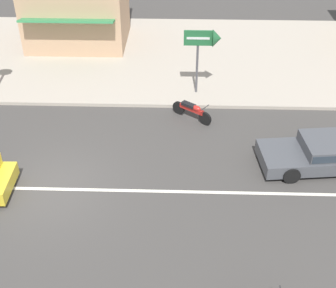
{
  "coord_description": "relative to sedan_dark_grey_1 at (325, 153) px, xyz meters",
  "views": [
    {
      "loc": [
        4.31,
        -11.8,
        10.48
      ],
      "look_at": [
        3.9,
        1.62,
        0.8
      ],
      "focal_mm": 50.0,
      "sensor_mm": 36.0,
      "label": 1
    }
  ],
  "objects": [
    {
      "name": "ground_plane",
      "position": [
        -9.49,
        -1.63,
        -0.54
      ],
      "size": [
        160.0,
        160.0,
        0.0
      ],
      "primitive_type": "plane",
      "color": "#423F3D"
    },
    {
      "name": "lane_centre_stripe",
      "position": [
        -9.49,
        -1.63,
        -0.53
      ],
      "size": [
        50.4,
        0.14,
        0.01
      ],
      "primitive_type": "cube",
      "color": "silver",
      "rests_on": "ground"
    },
    {
      "name": "kerb_strip",
      "position": [
        -9.49,
        8.76,
        -0.46
      ],
      "size": [
        68.0,
        10.0,
        0.15
      ],
      "primitive_type": "cube",
      "color": "#ADA393",
      "rests_on": "ground"
    },
    {
      "name": "sedan_dark_grey_1",
      "position": [
        0.0,
        0.0,
        0.0
      ],
      "size": [
        4.82,
        2.27,
        1.06
      ],
      "color": "#47494F",
      "rests_on": "ground"
    },
    {
      "name": "motorcycle_1",
      "position": [
        -4.7,
        2.9,
        -0.11
      ],
      "size": [
        1.59,
        1.22,
        0.8
      ],
      "color": "black",
      "rests_on": "ground"
    },
    {
      "name": "arrow_signboard",
      "position": [
        -3.92,
        4.9,
        2.05
      ],
      "size": [
        1.56,
        0.72,
        2.92
      ],
      "color": "#4C4C51",
      "rests_on": "kerb_strip"
    }
  ]
}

